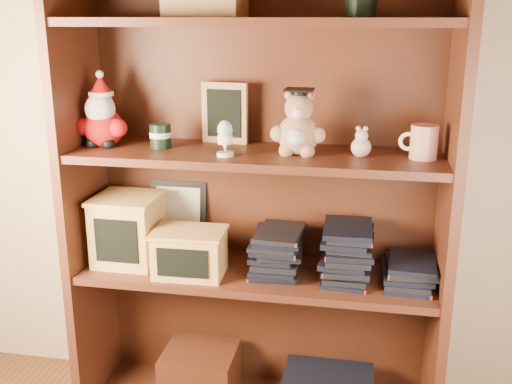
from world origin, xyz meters
TOP-DOWN VIEW (x-y plane):
  - bookcase at (0.06, 1.36)m, footprint 1.20×0.35m
  - shelf_lower at (0.06, 1.30)m, footprint 1.14×0.33m
  - shelf_upper at (0.06, 1.30)m, footprint 1.14×0.33m
  - santa_plush at (-0.44, 1.30)m, footprint 0.18×0.13m
  - teachers_tin at (-0.25, 1.30)m, footprint 0.07×0.07m
  - chalkboard_plaque at (-0.06, 1.42)m, footprint 0.16×0.09m
  - egg_cup at (-0.02, 1.23)m, footprint 0.05×0.05m
  - grad_teddy_bear at (0.19, 1.30)m, footprint 0.17×0.14m
  - pink_figurine at (0.38, 1.30)m, footprint 0.06×0.06m
  - teacher_mug at (0.56, 1.30)m, footprint 0.11×0.08m
  - certificate_frame at (-0.24, 1.44)m, footprint 0.20×0.05m
  - treats_box at (-0.38, 1.30)m, footprint 0.21×0.21m
  - pencils_box at (-0.14, 1.24)m, footprint 0.23×0.17m
  - book_stack_left at (0.13, 1.30)m, footprint 0.14×0.20m
  - book_stack_mid at (0.35, 1.30)m, footprint 0.14×0.20m
  - book_stack_right at (0.55, 1.30)m, footprint 0.14×0.20m

SIDE VIEW (x-z plane):
  - shelf_lower at x=0.06m, z-range 0.53..0.55m
  - book_stack_right at x=0.55m, z-range 0.55..0.63m
  - pencils_box at x=-0.14m, z-range 0.55..0.70m
  - book_stack_left at x=0.13m, z-range 0.55..0.71m
  - book_stack_mid at x=0.35m, z-range 0.55..0.73m
  - treats_box at x=-0.38m, z-range 0.55..0.78m
  - certificate_frame at x=-0.24m, z-range 0.55..0.80m
  - bookcase at x=0.06m, z-range -0.02..1.58m
  - shelf_upper at x=0.06m, z-range 0.93..0.95m
  - pink_figurine at x=0.38m, z-range 0.94..1.03m
  - teachers_tin at x=-0.25m, z-range 0.95..1.03m
  - teacher_mug at x=0.56m, z-range 0.95..1.05m
  - egg_cup at x=-0.02m, z-range 0.95..1.06m
  - grad_teddy_bear at x=0.19m, z-range 0.93..1.13m
  - santa_plush at x=-0.44m, z-range 0.92..1.16m
  - chalkboard_plaque at x=-0.06m, z-range 0.95..1.15m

